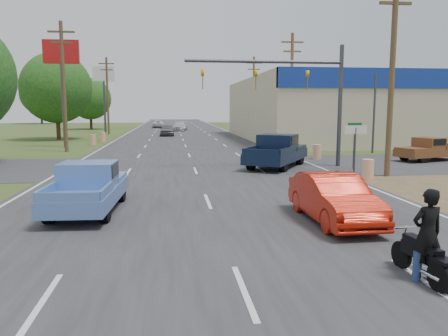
{
  "coord_description": "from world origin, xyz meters",
  "views": [
    {
      "loc": [
        -1.31,
        -7.62,
        3.39
      ],
      "look_at": [
        0.55,
        7.58,
        1.3
      ],
      "focal_mm": 35.0,
      "sensor_mm": 36.0,
      "label": 1
    }
  ],
  "objects": [
    {
      "name": "pole_sign_left_far",
      "position": [
        -10.5,
        56.0,
        7.17
      ],
      "size": [
        3.0,
        0.35,
        9.2
      ],
      "color": "#3F3F44",
      "rests_on": "ground"
    },
    {
      "name": "brown_pickup",
      "position": [
        15.29,
        18.79,
        0.77
      ],
      "size": [
        4.91,
        3.08,
        1.52
      ],
      "rotation": [
        0.0,
        0.0,
        1.88
      ],
      "color": "black",
      "rests_on": "ground"
    },
    {
      "name": "lane_sign",
      "position": [
        8.2,
        14.0,
        1.9
      ],
      "size": [
        1.2,
        0.08,
        2.52
      ],
      "color": "#3F3F44",
      "rests_on": "ground"
    },
    {
      "name": "red_convertible",
      "position": [
        3.5,
        4.68,
        0.72
      ],
      "size": [
        1.63,
        4.4,
        1.44
      ],
      "primitive_type": "imported",
      "rotation": [
        0.0,
        0.0,
        0.02
      ],
      "color": "#B61808",
      "rests_on": "ground"
    },
    {
      "name": "utility_pole_1",
      "position": [
        9.5,
        13.0,
        5.32
      ],
      "size": [
        2.0,
        0.28,
        10.0
      ],
      "color": "#4C3823",
      "rests_on": "ground"
    },
    {
      "name": "distant_car_grey",
      "position": [
        -1.76,
        47.39,
        0.73
      ],
      "size": [
        1.76,
        4.31,
        1.46
      ],
      "primitive_type": "imported",
      "rotation": [
        0.0,
        0.0,
        -0.01
      ],
      "color": "slate",
      "rests_on": "ground"
    },
    {
      "name": "street_name_sign",
      "position": [
        8.8,
        15.5,
        1.61
      ],
      "size": [
        0.8,
        0.08,
        2.61
      ],
      "color": "#3F3F44",
      "rests_on": "ground"
    },
    {
      "name": "barrel_0",
      "position": [
        8.0,
        12.0,
        0.5
      ],
      "size": [
        0.56,
        0.56,
        1.0
      ],
      "primitive_type": "cylinder",
      "color": "orange",
      "rests_on": "ground"
    },
    {
      "name": "utility_pole_2",
      "position": [
        9.5,
        31.0,
        5.32
      ],
      "size": [
        2.0,
        0.28,
        10.0
      ],
      "color": "#4C3823",
      "rests_on": "ground"
    },
    {
      "name": "main_road",
      "position": [
        0.0,
        40.0,
        0.01
      ],
      "size": [
        15.0,
        180.0,
        0.02
      ],
      "primitive_type": "cube",
      "color": "#2D2D30",
      "rests_on": "ground"
    },
    {
      "name": "barrel_1",
      "position": [
        8.4,
        20.5,
        0.5
      ],
      "size": [
        0.56,
        0.56,
        1.0
      ],
      "primitive_type": "cylinder",
      "color": "orange",
      "rests_on": "ground"
    },
    {
      "name": "utility_pole_3",
      "position": [
        9.5,
        49.0,
        5.32
      ],
      "size": [
        2.0,
        0.28,
        10.0
      ],
      "color": "#4C3823",
      "rests_on": "ground"
    },
    {
      "name": "utility_pole_5",
      "position": [
        -9.5,
        28.0,
        5.32
      ],
      "size": [
        2.0,
        0.28,
        10.0
      ],
      "color": "#4C3823",
      "rests_on": "ground"
    },
    {
      "name": "navy_pickup",
      "position": [
        4.85,
        17.11,
        0.96
      ],
      "size": [
        4.87,
        6.05,
        1.9
      ],
      "rotation": [
        0.0,
        0.0,
        -0.55
      ],
      "color": "black",
      "rests_on": "ground"
    },
    {
      "name": "rider",
      "position": [
        3.62,
        0.08,
        0.88
      ],
      "size": [
        0.68,
        0.49,
        1.77
      ],
      "primitive_type": "imported",
      "rotation": [
        0.0,
        0.0,
        3.24
      ],
      "color": "black",
      "rests_on": "ground"
    },
    {
      "name": "motorcycle",
      "position": [
        3.63,
        0.05,
        0.42
      ],
      "size": [
        0.58,
        1.88,
        0.95
      ],
      "rotation": [
        0.0,
        0.0,
        0.1
      ],
      "color": "black",
      "rests_on": "ground"
    },
    {
      "name": "tree_1",
      "position": [
        -13.5,
        42.0,
        5.57
      ],
      "size": [
        7.56,
        7.56,
        9.36
      ],
      "color": "#422D19",
      "rests_on": "ground"
    },
    {
      "name": "cross_road",
      "position": [
        0.0,
        18.0,
        0.01
      ],
      "size": [
        120.0,
        10.0,
        0.02
      ],
      "primitive_type": "cube",
      "color": "#2D2D30",
      "rests_on": "ground"
    },
    {
      "name": "signal_mast",
      "position": [
        5.82,
        17.0,
        4.8
      ],
      "size": [
        9.12,
        0.4,
        7.0
      ],
      "color": "#3F3F44",
      "rests_on": "ground"
    },
    {
      "name": "blue_pickup",
      "position": [
        -4.03,
        7.08,
        0.83
      ],
      "size": [
        2.15,
        5.04,
        1.64
      ],
      "rotation": [
        0.0,
        0.0,
        -0.05
      ],
      "color": "black",
      "rests_on": "ground"
    },
    {
      "name": "barrel_2",
      "position": [
        -8.5,
        34.0,
        0.5
      ],
      "size": [
        0.56,
        0.56,
        1.0
      ],
      "primitive_type": "cylinder",
      "color": "orange",
      "rests_on": "ground"
    },
    {
      "name": "utility_pole_6",
      "position": [
        -9.5,
        52.0,
        5.32
      ],
      "size": [
        2.0,
        0.28,
        10.0
      ],
      "color": "#4C3823",
      "rests_on": "ground"
    },
    {
      "name": "barrel_3",
      "position": [
        -8.2,
        38.0,
        0.5
      ],
      "size": [
        0.56,
        0.56,
        1.0
      ],
      "primitive_type": "cylinder",
      "color": "orange",
      "rests_on": "ground"
    },
    {
      "name": "tree_6",
      "position": [
        -30.0,
        95.0,
        6.51
      ],
      "size": [
        8.82,
        8.82,
        10.92
      ],
      "color": "#422D19",
      "rests_on": "ground"
    },
    {
      "name": "distant_car_white",
      "position": [
        -3.45,
        71.08,
        0.62
      ],
      "size": [
        2.19,
        4.54,
        1.25
      ],
      "primitive_type": "imported",
      "rotation": [
        0.0,
        0.0,
        3.11
      ],
      "color": "white",
      "rests_on": "ground"
    },
    {
      "name": "pole_sign_left_near",
      "position": [
        -10.5,
        32.0,
        7.17
      ],
      "size": [
        3.0,
        0.35,
        9.2
      ],
      "color": "#3F3F44",
      "rests_on": "ground"
    },
    {
      "name": "tree_2",
      "position": [
        -14.2,
        66.0,
        4.95
      ],
      "size": [
        6.72,
        6.72,
        8.32
      ],
      "color": "#422D19",
      "rests_on": "ground"
    },
    {
      "name": "distant_car_silver",
      "position": [
        0.13,
        59.59,
        0.7
      ],
      "size": [
        2.55,
        5.0,
        1.39
      ],
      "primitive_type": "imported",
      "rotation": [
        0.0,
        0.0,
        -0.13
      ],
      "color": "silver",
      "rests_on": "ground"
    },
    {
      "name": "ground",
      "position": [
        0.0,
        0.0,
        0.0
      ],
      "size": [
        200.0,
        200.0,
        0.0
      ],
      "primitive_type": "plane",
      "color": "#3B491D",
      "rests_on": "ground"
    },
    {
      "name": "tree_5",
      "position": [
        30.0,
        95.0,
        5.88
      ],
      "size": [
        7.98,
        7.98,
        9.88
      ],
      "color": "#422D19",
      "rests_on": "ground"
    }
  ]
}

